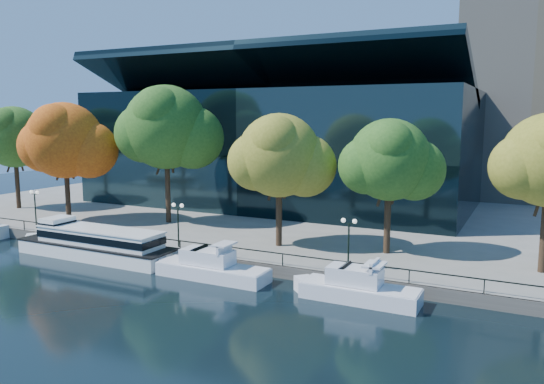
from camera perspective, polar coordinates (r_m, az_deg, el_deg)
The scene contains 15 objects.
ground at distance 45.45m, azimuth -12.26°, elevation -8.39°, with size 160.00×160.00×0.00m, color black.
promenade at distance 76.39m, azimuth 5.04°, elevation -1.16°, with size 90.00×67.08×1.00m.
railing at distance 47.44m, azimuth -9.87°, elevation -5.20°, with size 88.20×0.08×0.99m.
convention_building at distance 72.92m, azimuth 0.85°, elevation 4.76°, with size 50.00×24.57×21.43m.
tour_boat at distance 51.37m, azimuth -18.78°, elevation -5.09°, with size 17.56×3.92×3.33m.
cruiser_near at distance 42.91m, azimuth -6.88°, elevation -7.96°, with size 10.33×2.66×2.99m.
cruiser_far at distance 38.05m, azimuth 8.88°, elevation -10.06°, with size 9.27×2.57×3.03m.
tree_0 at distance 75.32m, azimuth -25.94°, elevation 5.21°, with size 9.75×8.00×13.09m.
tree_1 at distance 63.68m, azimuth -21.33°, elevation 5.02°, with size 10.63×8.71×13.38m.
tree_2 at distance 59.49m, azimuth -11.22°, elevation 6.66°, with size 11.52×9.45×15.22m.
tree_3 at distance 47.64m, azimuth 0.90°, elevation 3.75°, with size 9.46×7.76×12.10m.
tree_4 at distance 46.12m, azimuth 12.65°, elevation 3.20°, with size 8.77×7.19×11.64m.
lamp_0 at distance 61.46m, azimuth -24.15°, elevation -0.82°, with size 1.26×0.36×4.03m.
lamp_1 at distance 48.64m, azimuth -10.09°, elevation -2.42°, with size 1.26×0.36×4.03m.
lamp_2 at distance 41.25m, azimuth 8.26°, elevation -4.27°, with size 1.26×0.36×4.03m.
Camera 1 is at (27.57, -33.81, 12.77)m, focal length 35.00 mm.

